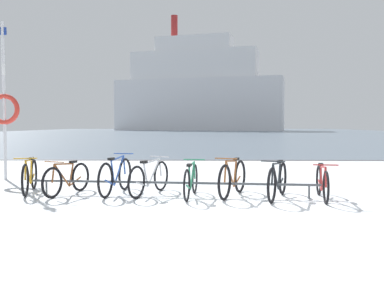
{
  "coord_description": "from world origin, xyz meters",
  "views": [
    {
      "loc": [
        -0.82,
        -6.93,
        1.49
      ],
      "look_at": [
        -0.97,
        2.69,
        1.03
      ],
      "focal_mm": 38.63,
      "sensor_mm": 36.0,
      "label": 1
    }
  ],
  "objects_px": {
    "bicycle_0": "(30,176)",
    "bicycle_2": "(116,176)",
    "bicycle_1": "(67,179)",
    "bicycle_4": "(191,181)",
    "bicycle_6": "(278,181)",
    "bicycle_3": "(150,178)",
    "bicycle_7": "(322,183)",
    "bicycle_5": "(233,178)",
    "rescue_post": "(4,106)",
    "ferry_ship": "(197,92)"
  },
  "relations": [
    {
      "from": "bicycle_0",
      "to": "bicycle_2",
      "type": "height_order",
      "value": "bicycle_2"
    },
    {
      "from": "bicycle_1",
      "to": "bicycle_4",
      "type": "distance_m",
      "value": 2.64
    },
    {
      "from": "bicycle_1",
      "to": "bicycle_6",
      "type": "distance_m",
      "value": 4.38
    },
    {
      "from": "bicycle_2",
      "to": "bicycle_3",
      "type": "xyz_separation_m",
      "value": [
        0.73,
        -0.08,
        -0.03
      ]
    },
    {
      "from": "bicycle_3",
      "to": "bicycle_6",
      "type": "height_order",
      "value": "bicycle_6"
    },
    {
      "from": "bicycle_3",
      "to": "bicycle_7",
      "type": "relative_size",
      "value": 1.02
    },
    {
      "from": "bicycle_5",
      "to": "rescue_post",
      "type": "distance_m",
      "value": 6.59
    },
    {
      "from": "bicycle_7",
      "to": "bicycle_5",
      "type": "bearing_deg",
      "value": 169.4
    },
    {
      "from": "bicycle_6",
      "to": "bicycle_7",
      "type": "relative_size",
      "value": 1.01
    },
    {
      "from": "bicycle_7",
      "to": "bicycle_6",
      "type": "bearing_deg",
      "value": 175.91
    },
    {
      "from": "bicycle_4",
      "to": "bicycle_6",
      "type": "distance_m",
      "value": 1.74
    },
    {
      "from": "bicycle_3",
      "to": "bicycle_7",
      "type": "bearing_deg",
      "value": -8.32
    },
    {
      "from": "bicycle_4",
      "to": "bicycle_7",
      "type": "relative_size",
      "value": 1.0
    },
    {
      "from": "bicycle_0",
      "to": "bicycle_6",
      "type": "height_order",
      "value": "bicycle_6"
    },
    {
      "from": "bicycle_4",
      "to": "bicycle_5",
      "type": "xyz_separation_m",
      "value": [
        0.86,
        0.13,
        0.03
      ]
    },
    {
      "from": "bicycle_7",
      "to": "ferry_ship",
      "type": "distance_m",
      "value": 88.42
    },
    {
      "from": "bicycle_1",
      "to": "bicycle_2",
      "type": "xyz_separation_m",
      "value": [
        1.01,
        0.12,
        0.04
      ]
    },
    {
      "from": "bicycle_3",
      "to": "bicycle_7",
      "type": "xyz_separation_m",
      "value": [
        3.48,
        -0.51,
        -0.02
      ]
    },
    {
      "from": "bicycle_3",
      "to": "bicycle_6",
      "type": "relative_size",
      "value": 1.01
    },
    {
      "from": "bicycle_2",
      "to": "bicycle_3",
      "type": "bearing_deg",
      "value": -6.22
    },
    {
      "from": "bicycle_4",
      "to": "bicycle_6",
      "type": "bearing_deg",
      "value": -4.58
    },
    {
      "from": "ferry_ship",
      "to": "bicycle_5",
      "type": "bearing_deg",
      "value": -89.32
    },
    {
      "from": "bicycle_5",
      "to": "rescue_post",
      "type": "bearing_deg",
      "value": 157.22
    },
    {
      "from": "bicycle_1",
      "to": "rescue_post",
      "type": "distance_m",
      "value": 3.73
    },
    {
      "from": "bicycle_3",
      "to": "bicycle_7",
      "type": "distance_m",
      "value": 3.52
    },
    {
      "from": "bicycle_7",
      "to": "bicycle_1",
      "type": "bearing_deg",
      "value": 174.86
    },
    {
      "from": "bicycle_0",
      "to": "rescue_post",
      "type": "distance_m",
      "value": 3.05
    },
    {
      "from": "rescue_post",
      "to": "ferry_ship",
      "type": "height_order",
      "value": "ferry_ship"
    },
    {
      "from": "bicycle_4",
      "to": "rescue_post",
      "type": "bearing_deg",
      "value": 152.69
    },
    {
      "from": "bicycle_7",
      "to": "bicycle_0",
      "type": "bearing_deg",
      "value": 173.43
    },
    {
      "from": "bicycle_3",
      "to": "bicycle_2",
      "type": "bearing_deg",
      "value": 173.78
    },
    {
      "from": "bicycle_2",
      "to": "bicycle_7",
      "type": "distance_m",
      "value": 4.26
    },
    {
      "from": "bicycle_2",
      "to": "bicycle_7",
      "type": "bearing_deg",
      "value": -7.95
    },
    {
      "from": "bicycle_5",
      "to": "bicycle_7",
      "type": "xyz_separation_m",
      "value": [
        1.74,
        -0.33,
        -0.04
      ]
    },
    {
      "from": "bicycle_0",
      "to": "bicycle_1",
      "type": "height_order",
      "value": "bicycle_0"
    },
    {
      "from": "bicycle_6",
      "to": "rescue_post",
      "type": "relative_size",
      "value": 0.39
    },
    {
      "from": "bicycle_7",
      "to": "rescue_post",
      "type": "relative_size",
      "value": 0.39
    },
    {
      "from": "bicycle_7",
      "to": "ferry_ship",
      "type": "xyz_separation_m",
      "value": [
        -2.79,
        87.95,
        8.65
      ]
    },
    {
      "from": "bicycle_1",
      "to": "ferry_ship",
      "type": "relative_size",
      "value": 0.04
    },
    {
      "from": "bicycle_5",
      "to": "bicycle_6",
      "type": "height_order",
      "value": "bicycle_5"
    },
    {
      "from": "bicycle_1",
      "to": "ferry_ship",
      "type": "height_order",
      "value": "ferry_ship"
    },
    {
      "from": "bicycle_4",
      "to": "ferry_ship",
      "type": "bearing_deg",
      "value": 90.12
    },
    {
      "from": "bicycle_2",
      "to": "bicycle_4",
      "type": "distance_m",
      "value": 1.66
    },
    {
      "from": "bicycle_0",
      "to": "rescue_post",
      "type": "height_order",
      "value": "rescue_post"
    },
    {
      "from": "bicycle_1",
      "to": "ferry_ship",
      "type": "distance_m",
      "value": 87.94
    },
    {
      "from": "bicycle_6",
      "to": "bicycle_0",
      "type": "bearing_deg",
      "value": 173.02
    },
    {
      "from": "bicycle_0",
      "to": "bicycle_1",
      "type": "bearing_deg",
      "value": -14.76
    },
    {
      "from": "bicycle_1",
      "to": "rescue_post",
      "type": "relative_size",
      "value": 0.36
    },
    {
      "from": "bicycle_4",
      "to": "bicycle_3",
      "type": "bearing_deg",
      "value": 160.74
    },
    {
      "from": "bicycle_4",
      "to": "rescue_post",
      "type": "distance_m",
      "value": 5.9
    }
  ]
}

